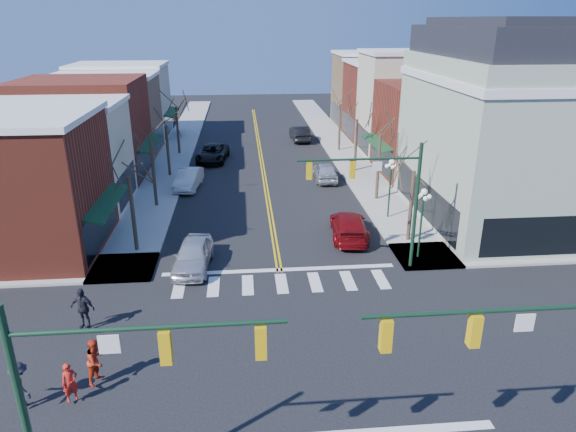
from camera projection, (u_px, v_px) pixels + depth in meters
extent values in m
plane|color=black|center=(293.00, 354.00, 21.55)|extent=(160.00, 160.00, 0.00)
cube|color=#9E9B93|center=(154.00, 201.00, 39.38)|extent=(3.50, 70.00, 0.15)
cube|color=#9E9B93|center=(377.00, 195.00, 40.85)|extent=(3.50, 70.00, 0.15)
cube|color=maroon|center=(8.00, 188.00, 29.73)|extent=(10.00, 8.50, 8.00)
cube|color=beige|center=(53.00, 159.00, 37.02)|extent=(10.00, 7.00, 7.50)
cube|color=maroon|center=(83.00, 130.00, 44.28)|extent=(10.00, 9.00, 8.50)
cube|color=#977553|center=(107.00, 117.00, 52.08)|extent=(10.00, 7.50, 7.80)
cube|color=beige|center=(123.00, 103.00, 59.21)|extent=(10.00, 8.00, 8.20)
cube|color=maroon|center=(439.00, 130.00, 45.35)|extent=(10.00, 8.50, 8.00)
cube|color=beige|center=(412.00, 105.00, 52.19)|extent=(10.00, 7.00, 10.00)
cube|color=maroon|center=(391.00, 101.00, 59.44)|extent=(10.00, 8.00, 8.50)
cube|color=#977553|center=(374.00, 90.00, 66.78)|extent=(10.00, 8.00, 9.00)
cube|color=#9FAB94|center=(516.00, 141.00, 34.44)|extent=(12.00, 14.00, 11.00)
cube|color=white|center=(526.00, 78.00, 32.97)|extent=(12.25, 14.25, 0.50)
cube|color=black|center=(532.00, 41.00, 32.14)|extent=(11.40, 13.40, 1.80)
cube|color=black|center=(535.00, 22.00, 31.74)|extent=(9.80, 11.80, 0.60)
cylinder|color=#14331E|center=(28.00, 431.00, 12.75)|extent=(0.20, 0.20, 7.20)
cylinder|color=#14331E|center=(150.00, 328.00, 12.02)|extent=(6.50, 0.12, 0.12)
cube|color=gold|center=(166.00, 347.00, 12.25)|extent=(0.28, 0.28, 0.90)
cube|color=gold|center=(261.00, 342.00, 12.44)|extent=(0.28, 0.28, 0.90)
cylinder|color=#14331E|center=(490.00, 311.00, 12.72)|extent=(6.50, 0.12, 0.12)
cube|color=gold|center=(474.00, 330.00, 12.89)|extent=(0.28, 0.28, 0.90)
cube|color=gold|center=(386.00, 335.00, 12.70)|extent=(0.28, 0.28, 0.90)
cylinder|color=#14331E|center=(416.00, 208.00, 27.75)|extent=(0.20, 0.20, 7.20)
cylinder|color=#14331E|center=(359.00, 159.00, 26.48)|extent=(6.50, 0.12, 0.12)
cube|color=gold|center=(353.00, 170.00, 26.65)|extent=(0.28, 0.28, 0.90)
cube|color=gold|center=(309.00, 171.00, 26.46)|extent=(0.28, 0.28, 0.90)
cylinder|color=#14331E|center=(421.00, 227.00, 29.42)|extent=(0.12, 0.12, 4.00)
sphere|color=white|center=(424.00, 192.00, 28.65)|extent=(0.36, 0.36, 0.36)
cylinder|color=#14331E|center=(390.00, 192.00, 35.46)|extent=(0.12, 0.12, 4.00)
sphere|color=white|center=(392.00, 162.00, 34.69)|extent=(0.36, 0.36, 0.36)
cylinder|color=#382B21|center=(133.00, 215.00, 30.21)|extent=(0.24, 0.24, 4.76)
cylinder|color=#382B21|center=(154.00, 174.00, 37.60)|extent=(0.24, 0.24, 5.04)
cylinder|color=#382B21|center=(168.00, 151.00, 45.12)|extent=(0.24, 0.24, 4.55)
cylinder|color=#382B21|center=(178.00, 131.00, 52.50)|extent=(0.24, 0.24, 4.90)
cylinder|color=#382B21|center=(411.00, 207.00, 31.65)|extent=(0.24, 0.24, 4.62)
cylinder|color=#382B21|center=(378.00, 168.00, 38.98)|extent=(0.24, 0.24, 5.18)
cylinder|color=#382B21|center=(356.00, 146.00, 46.48)|extent=(0.24, 0.24, 4.83)
cylinder|color=#382B21|center=(340.00, 128.00, 53.89)|extent=(0.24, 0.24, 4.97)
imported|color=silver|center=(193.00, 255.00, 28.76)|extent=(2.32, 4.90, 1.62)
imported|color=silver|center=(188.00, 179.00, 42.45)|extent=(2.28, 4.99, 1.58)
imported|color=black|center=(213.00, 153.00, 50.59)|extent=(3.35, 6.07, 1.61)
imported|color=maroon|center=(349.00, 226.00, 32.84)|extent=(2.78, 5.64, 1.57)
imported|color=silver|center=(325.00, 171.00, 44.57)|extent=(1.99, 4.68, 1.58)
imported|color=black|center=(300.00, 133.00, 59.13)|extent=(2.07, 5.29, 1.72)
imported|color=red|center=(70.00, 382.00, 18.49)|extent=(0.67, 0.60, 1.54)
imported|color=red|center=(96.00, 361.00, 19.42)|extent=(0.99, 1.10, 1.84)
imported|color=#21212A|center=(83.00, 308.00, 22.85)|extent=(1.23, 0.78, 1.96)
imported|color=black|center=(20.00, 385.00, 18.21)|extent=(1.26, 1.28, 1.76)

